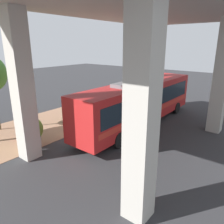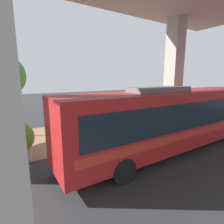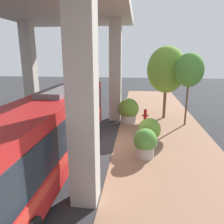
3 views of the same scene
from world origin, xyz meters
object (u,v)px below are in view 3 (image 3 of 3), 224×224
fire_hydrant (145,116)px  planter_back (128,111)px  planter_middle (149,132)px  bus (51,128)px  planter_front (145,143)px  street_tree_far (167,70)px  street_tree_near (189,70)px

fire_hydrant → planter_back: planter_back is taller
planter_middle → bus: bearing=33.4°
planter_front → street_tree_far: (-1.81, -7.63, 3.19)m
bus → fire_hydrant: 8.73m
street_tree_far → planter_front: bearing=76.7°
planter_front → bus: bearing=19.0°
street_tree_near → planter_front: bearing=61.4°
bus → planter_front: 4.67m
bus → street_tree_far: street_tree_far is taller
fire_hydrant → street_tree_far: (-1.61, -1.73, 3.41)m
planter_front → planter_middle: 1.56m
planter_middle → street_tree_far: (-1.52, -6.09, 3.14)m
planter_front → street_tree_near: size_ratio=0.29×
planter_back → street_tree_near: 5.28m
bus → street_tree_near: bearing=-135.6°
bus → street_tree_far: (-6.09, -9.10, 2.07)m
planter_back → street_tree_far: street_tree_far is taller
bus → planter_front: size_ratio=8.44×
street_tree_near → bus: bearing=44.4°
planter_front → street_tree_near: (-3.16, -5.81, 3.30)m
fire_hydrant → street_tree_near: (-2.97, 0.09, 3.51)m
bus → planter_middle: bearing=-146.6°
bus → fire_hydrant: (-4.48, -7.38, -1.34)m
planter_back → street_tree_near: (-4.26, 0.12, 3.12)m
street_tree_far → fire_hydrant: bearing=47.0°
fire_hydrant → planter_front: 5.91m
fire_hydrant → planter_middle: planter_middle is taller
planter_front → street_tree_near: 7.39m
planter_back → street_tree_far: (-2.91, -1.69, 3.02)m
planter_front → planter_middle: size_ratio=0.93×
bus → planter_front: bus is taller
bus → planter_middle: bus is taller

